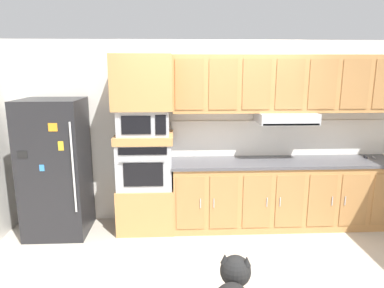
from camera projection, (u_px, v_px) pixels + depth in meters
ground_plane at (220, 254)px, 4.07m from camera, size 9.60×9.60×0.00m
back_kitchen_wall at (212, 132)px, 4.88m from camera, size 6.20×0.12×2.50m
refrigerator at (56, 168)px, 4.44m from camera, size 0.76×0.73×1.76m
oven_base_cabinet at (146, 206)px, 4.69m from camera, size 0.74×0.62×0.60m
built_in_oven at (145, 164)px, 4.56m from camera, size 0.70×0.62×0.60m
appliance_mid_shelf at (144, 138)px, 4.49m from camera, size 0.74×0.62×0.10m
microwave at (144, 122)px, 4.44m from camera, size 0.64×0.54×0.32m
appliance_upper_cabinet at (143, 82)px, 4.33m from camera, size 0.74×0.62×0.68m
lower_cabinet_run at (282, 194)px, 4.74m from camera, size 2.98×0.63×0.88m
countertop_slab at (284, 162)px, 4.65m from camera, size 3.02×0.64×0.04m
backsplash_panel at (279, 138)px, 4.87m from camera, size 3.02×0.02×0.50m
upper_cabinet_with_hood at (286, 86)px, 4.55m from camera, size 2.98×0.48×0.88m
screwdriver at (366, 157)px, 4.77m from camera, size 0.15×0.13×0.03m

